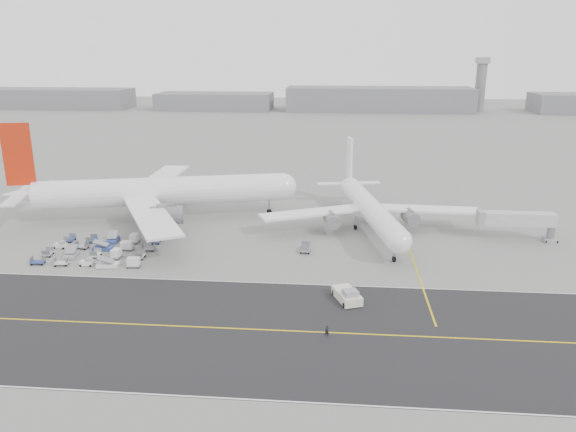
# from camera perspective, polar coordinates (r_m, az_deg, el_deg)

# --- Properties ---
(ground) EXTENTS (700.00, 700.00, 0.00)m
(ground) POSITION_cam_1_polar(r_m,az_deg,el_deg) (94.92, -4.95, -6.16)
(ground) COLOR gray
(ground) RESTS_ON ground
(taxiway) EXTENTS (220.00, 59.00, 0.03)m
(taxiway) POSITION_cam_1_polar(r_m,az_deg,el_deg) (78.13, -3.53, -11.42)
(taxiway) COLOR #252527
(taxiway) RESTS_ON ground
(horizon_buildings) EXTENTS (520.00, 28.00, 28.00)m
(horizon_buildings) POSITION_cam_1_polar(r_m,az_deg,el_deg) (348.28, 7.49, 10.55)
(horizon_buildings) COLOR slate
(horizon_buildings) RESTS_ON ground
(control_tower) EXTENTS (7.00, 7.00, 31.25)m
(control_tower) POSITION_cam_1_polar(r_m,az_deg,el_deg) (361.58, 18.99, 12.61)
(control_tower) COLOR slate
(control_tower) RESTS_ON ground
(airliner_a) EXTENTS (62.67, 61.25, 22.02)m
(airliner_a) POSITION_cam_1_polar(r_m,az_deg,el_deg) (127.41, -13.34, 2.44)
(airliner_a) COLOR white
(airliner_a) RESTS_ON ground
(airliner_b) EXTENTS (45.74, 46.68, 16.27)m
(airliner_b) POSITION_cam_1_polar(r_m,az_deg,el_deg) (118.42, 8.24, 0.82)
(airliner_b) COLOR white
(airliner_b) RESTS_ON ground
(pushback_tug) EXTENTS (4.82, 7.84, 2.24)m
(pushback_tug) POSITION_cam_1_polar(r_m,az_deg,el_deg) (86.08, 6.04, -8.02)
(pushback_tug) COLOR silver
(pushback_tug) RESTS_ON ground
(jet_bridge) EXTENTS (15.66, 3.12, 5.92)m
(jet_bridge) POSITION_cam_1_polar(r_m,az_deg,el_deg) (119.52, 22.27, -0.42)
(jet_bridge) COLOR gray
(jet_bridge) RESTS_ON ground
(gse_cluster) EXTENTS (25.17, 20.22, 1.81)m
(gse_cluster) POSITION_cam_1_polar(r_m,az_deg,el_deg) (110.56, -18.58, -3.63)
(gse_cluster) COLOR #9E9EA3
(gse_cluster) RESTS_ON ground
(stray_dolly) EXTENTS (1.84, 2.89, 1.74)m
(stray_dolly) POSITION_cam_1_polar(r_m,az_deg,el_deg) (105.62, 1.76, -3.68)
(stray_dolly) COLOR silver
(stray_dolly) RESTS_ON ground
(ground_crew_a) EXTENTS (0.62, 0.44, 1.60)m
(ground_crew_a) POSITION_cam_1_polar(r_m,az_deg,el_deg) (76.08, 3.98, -11.58)
(ground_crew_a) COLOR black
(ground_crew_a) RESTS_ON ground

